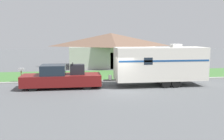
# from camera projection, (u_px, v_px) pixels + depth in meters

# --- Properties ---
(ground_plane) EXTENTS (120.00, 120.00, 0.00)m
(ground_plane) POSITION_uv_depth(u_px,v_px,m) (118.00, 90.00, 19.48)
(ground_plane) COLOR #515456
(curb_strip) EXTENTS (80.00, 0.30, 0.14)m
(curb_strip) POSITION_uv_depth(u_px,v_px,m) (112.00, 80.00, 23.16)
(curb_strip) COLOR #999993
(curb_strip) RESTS_ON ground_plane
(lawn_strip) EXTENTS (80.00, 7.00, 0.03)m
(lawn_strip) POSITION_uv_depth(u_px,v_px,m) (107.00, 75.00, 26.75)
(lawn_strip) COLOR #3D6B33
(lawn_strip) RESTS_ON ground_plane
(house_across_street) EXTENTS (12.05, 7.01, 4.54)m
(house_across_street) POSITION_uv_depth(u_px,v_px,m) (111.00, 49.00, 34.19)
(house_across_street) COLOR #B2B2A8
(house_across_street) RESTS_ON ground_plane
(pickup_truck) EXTENTS (6.38, 2.07, 2.02)m
(pickup_truck) POSITION_uv_depth(u_px,v_px,m) (61.00, 78.00, 20.05)
(pickup_truck) COLOR black
(pickup_truck) RESTS_ON ground_plane
(travel_trailer) EXTENTS (8.60, 2.43, 3.52)m
(travel_trailer) POSITION_uv_depth(u_px,v_px,m) (160.00, 64.00, 20.99)
(travel_trailer) COLOR black
(travel_trailer) RESTS_ON ground_plane
(mailbox) EXTENTS (0.48, 0.20, 1.30)m
(mailbox) POSITION_uv_depth(u_px,v_px,m) (21.00, 71.00, 22.55)
(mailbox) COLOR brown
(mailbox) RESTS_ON ground_plane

